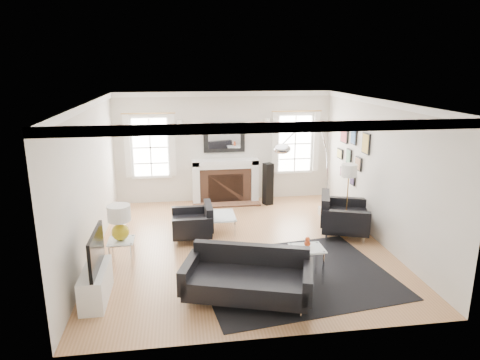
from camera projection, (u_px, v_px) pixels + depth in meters
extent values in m
plane|color=#A56F45|center=(241.00, 245.00, 8.43)|extent=(6.00, 6.00, 0.00)
cube|color=beige|center=(224.00, 147.00, 10.93)|extent=(5.50, 0.04, 2.80)
cube|color=beige|center=(277.00, 238.00, 5.20)|extent=(5.50, 0.04, 2.80)
cube|color=beige|center=(90.00, 182.00, 7.69)|extent=(0.04, 6.00, 2.80)
cube|color=beige|center=(379.00, 171.00, 8.44)|extent=(0.04, 6.00, 2.80)
cube|color=white|center=(241.00, 101.00, 7.70)|extent=(5.50, 6.00, 0.02)
cube|color=white|center=(241.00, 105.00, 7.72)|extent=(5.50, 6.00, 0.12)
cube|color=white|center=(196.00, 182.00, 10.86)|extent=(0.18, 0.38, 1.10)
cube|color=white|center=(254.00, 180.00, 11.07)|extent=(0.18, 0.38, 1.10)
cube|color=white|center=(225.00, 162.00, 10.83)|extent=(1.70, 0.38, 0.12)
cube|color=white|center=(225.00, 166.00, 10.86)|extent=(1.50, 0.34, 0.10)
cube|color=brown|center=(225.00, 185.00, 11.01)|extent=(1.30, 0.30, 0.90)
cube|color=black|center=(226.00, 188.00, 10.93)|extent=(0.90, 0.10, 0.76)
cube|color=brown|center=(227.00, 204.00, 10.86)|extent=(1.70, 0.50, 0.04)
cube|color=black|center=(224.00, 138.00, 10.83)|extent=(1.05, 0.06, 0.75)
cube|color=white|center=(224.00, 138.00, 10.80)|extent=(0.82, 0.02, 0.55)
cube|color=white|center=(150.00, 147.00, 10.64)|extent=(1.00, 0.05, 1.60)
cube|color=white|center=(150.00, 147.00, 10.61)|extent=(0.84, 0.02, 1.44)
cube|color=white|center=(127.00, 147.00, 10.45)|extent=(0.14, 0.05, 1.55)
cube|color=white|center=(173.00, 145.00, 10.60)|extent=(0.14, 0.05, 1.55)
cube|color=white|center=(295.00, 143.00, 11.14)|extent=(1.00, 0.05, 1.60)
cube|color=white|center=(295.00, 144.00, 11.12)|extent=(0.84, 0.02, 1.44)
cube|color=white|center=(275.00, 143.00, 10.96)|extent=(0.14, 0.05, 1.55)
cube|color=white|center=(316.00, 142.00, 11.11)|extent=(0.14, 0.05, 1.55)
cube|color=black|center=(366.00, 143.00, 8.90)|extent=(0.03, 0.34, 0.44)
cube|color=gold|center=(365.00, 144.00, 8.89)|extent=(0.01, 0.29, 0.39)
cube|color=black|center=(354.00, 136.00, 9.50)|extent=(0.03, 0.28, 0.38)
cube|color=#325589|center=(353.00, 136.00, 9.50)|extent=(0.01, 0.23, 0.33)
cube|color=black|center=(344.00, 137.00, 10.06)|extent=(0.03, 0.40, 0.30)
cube|color=#A8333A|center=(344.00, 137.00, 10.05)|extent=(0.01, 0.35, 0.25)
cube|color=black|center=(358.00, 164.00, 9.31)|extent=(0.03, 0.30, 0.30)
cube|color=#9A6946|center=(358.00, 164.00, 9.31)|extent=(0.01, 0.25, 0.25)
cube|color=black|center=(349.00, 156.00, 9.82)|extent=(0.03, 0.26, 0.34)
cube|color=#518863|center=(348.00, 156.00, 9.82)|extent=(0.01, 0.21, 0.29)
cube|color=black|center=(340.00, 154.00, 10.36)|extent=(0.03, 0.32, 0.24)
cube|color=tan|center=(339.00, 154.00, 10.36)|extent=(0.01, 0.27, 0.19)
cube|color=black|center=(353.00, 178.00, 9.66)|extent=(0.03, 0.24, 0.30)
cube|color=#3D2B57|center=(352.00, 179.00, 9.65)|extent=(0.01, 0.19, 0.25)
cube|color=black|center=(343.00, 172.00, 10.23)|extent=(0.03, 0.28, 0.22)
cube|color=#93566C|center=(342.00, 172.00, 10.23)|extent=(0.01, 0.23, 0.17)
cube|color=white|center=(96.00, 284.00, 6.40)|extent=(0.35, 1.00, 0.50)
cube|color=black|center=(96.00, 250.00, 6.27)|extent=(0.05, 1.00, 0.58)
cube|color=black|center=(294.00, 274.00, 7.22)|extent=(3.43, 2.99, 0.01)
cube|color=black|center=(247.00, 284.00, 6.36)|extent=(1.98, 1.36, 0.30)
cube|color=black|center=(251.00, 259.00, 6.66)|extent=(1.77, 0.68, 0.50)
cube|color=black|center=(190.00, 272.00, 6.46)|extent=(0.39, 0.86, 0.38)
cube|color=black|center=(308.00, 281.00, 6.19)|extent=(0.39, 0.86, 0.38)
cube|color=black|center=(192.00, 226.00, 8.65)|extent=(0.78, 0.78, 0.29)
cube|color=black|center=(209.00, 216.00, 8.65)|extent=(0.15, 0.78, 0.48)
cube|color=black|center=(191.00, 215.00, 8.99)|extent=(0.77, 0.13, 0.37)
cube|color=black|center=(192.00, 228.00, 8.25)|extent=(0.77, 0.13, 0.37)
cube|color=black|center=(345.00, 220.00, 8.84)|extent=(1.17, 1.17, 0.34)
cube|color=black|center=(325.00, 208.00, 8.85)|extent=(0.45, 0.92, 0.57)
cube|color=black|center=(346.00, 222.00, 8.37)|extent=(0.91, 0.43, 0.44)
cube|color=black|center=(344.00, 207.00, 9.24)|extent=(0.91, 0.43, 0.44)
cube|color=silver|center=(216.00, 216.00, 9.05)|extent=(0.79, 0.79, 0.02)
cylinder|color=silver|center=(200.00, 230.00, 8.71)|extent=(0.04, 0.04, 0.35)
cylinder|color=silver|center=(235.00, 228.00, 8.81)|extent=(0.04, 0.04, 0.35)
cylinder|color=silver|center=(199.00, 218.00, 9.39)|extent=(0.04, 0.04, 0.35)
cylinder|color=silver|center=(231.00, 217.00, 9.49)|extent=(0.04, 0.04, 0.35)
cube|color=silver|center=(121.00, 241.00, 7.43)|extent=(0.44, 0.44, 0.02)
cylinder|color=silver|center=(110.00, 258.00, 7.29)|extent=(0.04, 0.04, 0.49)
cylinder|color=silver|center=(132.00, 257.00, 7.34)|extent=(0.04, 0.04, 0.49)
cylinder|color=silver|center=(113.00, 249.00, 7.64)|extent=(0.04, 0.04, 0.49)
cylinder|color=silver|center=(134.00, 248.00, 7.69)|extent=(0.04, 0.04, 0.49)
cube|color=silver|center=(307.00, 248.00, 6.89)|extent=(0.53, 0.45, 0.02)
cylinder|color=silver|center=(296.00, 270.00, 6.76)|extent=(0.04, 0.04, 0.58)
cylinder|color=silver|center=(323.00, 268.00, 6.82)|extent=(0.04, 0.04, 0.58)
cylinder|color=silver|center=(290.00, 260.00, 7.11)|extent=(0.04, 0.04, 0.58)
cylinder|color=silver|center=(316.00, 258.00, 7.17)|extent=(0.04, 0.04, 0.58)
sphere|color=#B49F16|center=(120.00, 232.00, 7.39)|extent=(0.30, 0.30, 0.30)
cylinder|color=#B49F16|center=(120.00, 224.00, 7.35)|extent=(0.04, 0.04, 0.12)
cylinder|color=white|center=(119.00, 213.00, 7.30)|extent=(0.40, 0.40, 0.28)
sphere|color=#C24018|center=(307.00, 243.00, 6.87)|extent=(0.10, 0.10, 0.10)
sphere|color=#C24018|center=(308.00, 239.00, 6.85)|extent=(0.08, 0.08, 0.08)
cube|color=white|center=(326.00, 212.00, 9.99)|extent=(0.25, 0.39, 0.20)
ellipsoid|color=silver|center=(282.00, 149.00, 8.21)|extent=(0.34, 0.34, 0.20)
cylinder|color=#C99345|center=(345.00, 235.00, 8.87)|extent=(0.19, 0.19, 0.03)
cylinder|color=#C99345|center=(347.00, 205.00, 8.70)|extent=(0.02, 0.02, 1.35)
cylinder|color=white|center=(349.00, 170.00, 8.51)|extent=(0.31, 0.31, 0.25)
cube|color=black|center=(268.00, 184.00, 10.76)|extent=(0.27, 0.27, 1.06)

